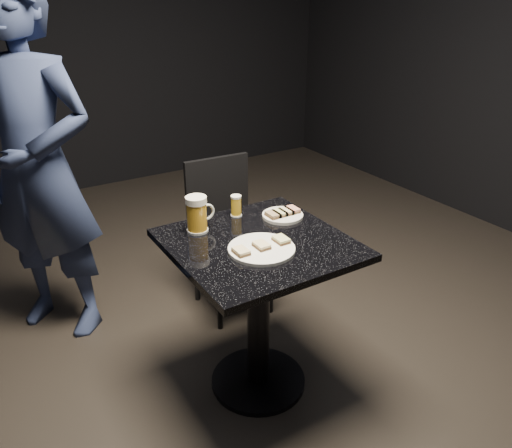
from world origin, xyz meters
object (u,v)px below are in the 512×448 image
object	(u,v)px
beer_mug	(197,214)
table	(258,291)
patron	(38,169)
chair	(227,225)
beer_tumbler	(236,206)
plate_large	(261,249)
plate_small	(283,215)

from	to	relation	value
beer_mug	table	bearing A→B (deg)	-52.00
patron	chair	xyz separation A→B (m)	(0.87, -0.30, -0.39)
patron	chair	size ratio (longest dim) A/B	2.08
beer_tumbler	chair	xyz separation A→B (m)	(0.16, 0.41, -0.30)
plate_large	chair	world-z (taller)	chair
beer_tumbler	chair	world-z (taller)	chair
beer_mug	patron	bearing A→B (deg)	122.41
chair	beer_mug	bearing A→B (deg)	-129.74
patron	beer_tumbler	xyz separation A→B (m)	(0.70, -0.71, -0.09)
patron	chair	world-z (taller)	patron
table	beer_tumbler	distance (m)	0.40
plate_large	chair	distance (m)	0.83
table	chair	xyz separation A→B (m)	(0.21, 0.68, -0.01)
table	beer_mug	xyz separation A→B (m)	(-0.17, 0.22, 0.32)
plate_small	table	size ratio (longest dim) A/B	0.25
beer_mug	beer_tumbler	distance (m)	0.23
plate_large	beer_mug	xyz separation A→B (m)	(-0.14, 0.29, 0.07)
plate_large	chair	bearing A→B (deg)	71.84
plate_small	plate_large	bearing A→B (deg)	-138.91
table	beer_tumbler	xyz separation A→B (m)	(0.05, 0.27, 0.29)
patron	beer_mug	bearing A→B (deg)	-10.12
chair	plate_small	bearing A→B (deg)	-89.28
beer_mug	chair	bearing A→B (deg)	50.26
plate_large	beer_tumbler	distance (m)	0.35
plate_small	chair	distance (m)	0.59
beer_mug	chair	xyz separation A→B (m)	(0.38, 0.46, -0.33)
beer_mug	plate_small	bearing A→B (deg)	-10.19
plate_large	beer_mug	world-z (taller)	beer_mug
patron	table	distance (m)	1.24
table	beer_tumbler	bearing A→B (deg)	79.79
patron	table	world-z (taller)	patron
plate_large	plate_small	bearing A→B (deg)	41.09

